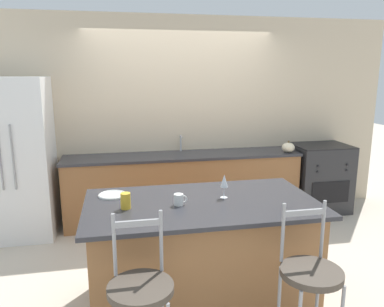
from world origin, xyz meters
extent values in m
plane|color=beige|center=(0.00, 0.00, 0.00)|extent=(18.00, 18.00, 0.00)
cube|color=beige|center=(0.00, 0.64, 1.35)|extent=(6.00, 0.07, 2.70)
cube|color=#936038|center=(0.00, 0.35, 0.44)|extent=(3.08, 0.58, 0.87)
cube|color=#2D2D33|center=(0.00, 0.35, 0.89)|extent=(3.12, 0.62, 0.03)
cube|color=black|center=(0.00, 0.35, 0.90)|extent=(0.56, 0.32, 0.01)
cylinder|color=#ADAFB5|center=(0.00, 0.55, 1.02)|extent=(0.02, 0.02, 0.22)
cylinder|color=#ADAFB5|center=(0.00, 0.49, 1.12)|extent=(0.02, 0.12, 0.02)
cube|color=#936038|center=(-0.18, -1.55, 0.44)|extent=(1.80, 0.93, 0.88)
cube|color=#2D2D33|center=(-0.18, -1.55, 0.90)|extent=(1.92, 1.05, 0.03)
cube|color=white|center=(-2.04, 0.25, 0.96)|extent=(0.81, 0.74, 1.91)
cylinder|color=#939399|center=(-2.10, -0.13, 1.05)|extent=(0.02, 0.02, 0.73)
cylinder|color=#939399|center=(-1.97, -0.13, 1.05)|extent=(0.02, 0.02, 0.73)
cube|color=#28282B|center=(1.98, 0.31, 0.47)|extent=(0.77, 0.62, 0.94)
cube|color=black|center=(1.98, -0.01, 0.36)|extent=(0.55, 0.01, 0.30)
cube|color=black|center=(1.98, 0.31, 0.95)|extent=(0.77, 0.62, 0.02)
cylinder|color=black|center=(1.76, -0.02, 0.74)|extent=(0.03, 0.02, 0.03)
cylinder|color=black|center=(2.19, -0.02, 0.74)|extent=(0.03, 0.02, 0.03)
cylinder|color=black|center=(1.76, -0.02, 0.66)|extent=(0.03, 0.02, 0.03)
cylinder|color=black|center=(2.19, -0.02, 0.66)|extent=(0.03, 0.02, 0.03)
cylinder|color=#4C4238|center=(-0.74, -2.33, 0.67)|extent=(0.41, 0.41, 0.04)
cylinder|color=#99999E|center=(-0.89, -2.18, 0.90)|extent=(0.02, 0.02, 0.42)
cylinder|color=#99999E|center=(-0.59, -2.18, 0.90)|extent=(0.02, 0.02, 0.42)
cube|color=#99999E|center=(-0.74, -2.18, 1.03)|extent=(0.30, 0.02, 0.04)
cylinder|color=#99999E|center=(0.53, -2.22, 0.32)|extent=(0.02, 0.02, 0.65)
cylinder|color=#4C4238|center=(0.38, -2.37, 0.67)|extent=(0.41, 0.41, 0.04)
cylinder|color=#99999E|center=(0.24, -2.22, 0.90)|extent=(0.02, 0.02, 0.42)
cylinder|color=#99999E|center=(0.53, -2.22, 0.90)|extent=(0.02, 0.02, 0.42)
cube|color=#99999E|center=(0.38, -2.22, 1.03)|extent=(0.30, 0.02, 0.04)
cylinder|color=white|center=(-0.90, -1.25, 0.92)|extent=(0.24, 0.24, 0.01)
torus|color=white|center=(-0.90, -1.25, 0.93)|extent=(0.24, 0.24, 0.01)
cylinder|color=white|center=(0.03, -1.49, 0.92)|extent=(0.06, 0.06, 0.00)
cylinder|color=white|center=(0.03, -1.49, 0.97)|extent=(0.01, 0.01, 0.09)
cone|color=white|center=(0.03, -1.49, 1.07)|extent=(0.06, 0.06, 0.11)
cylinder|color=white|center=(-0.38, -1.59, 0.96)|extent=(0.08, 0.08, 0.09)
torus|color=white|center=(-0.34, -1.59, 0.97)|extent=(0.06, 0.01, 0.06)
cylinder|color=gold|center=(-0.80, -1.59, 0.98)|extent=(0.08, 0.08, 0.13)
ellipsoid|color=beige|center=(1.41, 0.17, 0.97)|extent=(0.17, 0.17, 0.13)
cylinder|color=brown|center=(1.41, 0.17, 1.05)|extent=(0.02, 0.02, 0.02)
camera|label=1|loc=(-0.83, -4.42, 1.97)|focal=35.00mm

